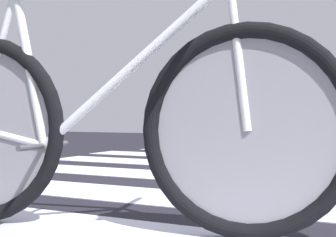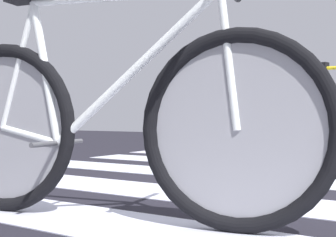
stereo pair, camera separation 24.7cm
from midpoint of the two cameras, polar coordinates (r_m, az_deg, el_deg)
ground at (r=2.86m, az=16.87°, el=-8.10°), size 18.00×14.00×0.02m
crosswalk_markings at (r=2.94m, az=17.13°, el=-7.63°), size 5.45×6.51×0.00m
bicycle_1_of_3 at (r=1.77m, az=-11.32°, el=-0.40°), size 1.71×0.56×0.93m
bicycle_3_of_3 at (r=4.76m, az=15.57°, el=0.04°), size 1.72×0.54×0.93m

